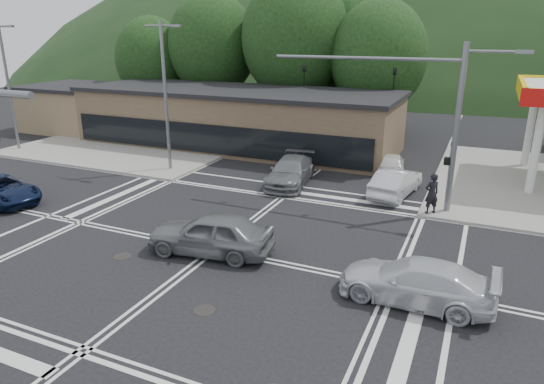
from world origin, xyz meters
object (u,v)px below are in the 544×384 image
at_px(car_silver_east, 416,282).
at_px(car_queue_b, 391,163).
at_px(car_blue_west, 0,189).
at_px(car_queue_a, 396,182).
at_px(pedestrian, 432,194).
at_px(car_northbound, 290,171).
at_px(car_grey_center, 211,233).

distance_m(car_silver_east, car_queue_b, 15.15).
bearing_deg(car_blue_west, car_queue_a, -53.01).
bearing_deg(car_silver_east, car_queue_b, -164.78).
bearing_deg(car_silver_east, pedestrian, -175.07).
bearing_deg(car_queue_b, car_blue_west, 28.52).
relative_size(car_blue_west, pedestrian, 2.53).
bearing_deg(car_silver_east, car_blue_west, -91.86).
bearing_deg(car_silver_east, car_northbound, -138.71).
bearing_deg(car_blue_west, car_queue_b, -42.25).
bearing_deg(car_grey_center, car_northbound, 175.09).
xyz_separation_m(car_grey_center, car_northbound, (-0.55, 9.77, -0.09)).
xyz_separation_m(car_queue_b, pedestrian, (3.11, -6.50, 0.47)).
distance_m(car_grey_center, car_queue_b, 14.95).
relative_size(car_silver_east, car_queue_a, 1.10).
relative_size(car_northbound, pedestrian, 2.65).
distance_m(car_silver_east, pedestrian, 8.24).
bearing_deg(car_grey_center, car_silver_east, 78.92).
xyz_separation_m(car_queue_a, pedestrian, (2.09, -2.40, 0.38)).
bearing_deg(pedestrian, car_queue_a, -87.47).
height_order(car_grey_center, car_queue_b, car_grey_center).
distance_m(car_queue_a, pedestrian, 3.21).
bearing_deg(car_northbound, car_silver_east, -58.07).
xyz_separation_m(car_silver_east, pedestrian, (-0.50, 8.21, 0.41)).
relative_size(car_silver_east, car_northbound, 0.96).
distance_m(car_silver_east, car_queue_a, 10.93).
distance_m(car_blue_west, car_northbound, 15.38).
bearing_deg(car_queue_a, car_blue_west, 35.16).
bearing_deg(pedestrian, car_blue_west, -19.59).
height_order(car_blue_west, car_queue_a, car_queue_a).
xyz_separation_m(car_northbound, pedestrian, (8.00, -1.97, 0.38)).
bearing_deg(car_queue_b, pedestrian, 106.24).
bearing_deg(car_queue_b, car_grey_center, 63.79).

